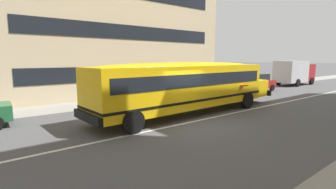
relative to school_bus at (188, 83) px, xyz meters
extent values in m
plane|color=#4C4C4F|center=(-1.49, -1.49, -1.71)|extent=(400.00, 400.00, 0.00)
cube|color=gray|center=(-1.49, 6.11, -1.70)|extent=(120.00, 3.00, 0.01)
cube|color=silver|center=(-1.49, -1.49, -1.70)|extent=(110.00, 0.16, 0.01)
cube|color=yellow|center=(-0.25, -0.01, -0.11)|extent=(11.06, 2.89, 2.19)
cube|color=yellow|center=(6.03, 0.22, -0.66)|extent=(1.67, 2.15, 1.10)
cube|color=black|center=(6.83, 0.25, -1.03)|extent=(0.29, 2.50, 0.36)
cube|color=black|center=(-5.81, -0.21, -1.03)|extent=(0.29, 2.50, 0.36)
cube|color=black|center=(-0.25, -0.01, 0.28)|extent=(10.40, 2.91, 0.64)
cube|color=black|center=(-0.25, -0.01, -0.76)|extent=(11.08, 2.92, 0.12)
ellipsoid|color=yellow|center=(-0.25, -0.01, 0.99)|extent=(10.61, 2.67, 0.36)
cylinder|color=red|center=(3.31, -1.31, -0.22)|extent=(0.45, 0.45, 0.03)
cylinder|color=black|center=(3.87, 1.39, -1.21)|extent=(1.01, 0.32, 1.00)
cylinder|color=black|center=(3.96, -1.10, -1.21)|extent=(1.01, 0.32, 1.00)
cylinder|color=black|center=(-4.46, 1.09, -1.21)|extent=(1.01, 0.32, 1.00)
cylinder|color=black|center=(-4.37, -1.41, -1.21)|extent=(1.01, 0.32, 1.00)
cube|color=maroon|center=(12.05, 3.37, -1.06)|extent=(3.98, 1.88, 0.70)
cube|color=black|center=(11.90, 3.38, -0.39)|extent=(2.27, 1.66, 0.64)
cylinder|color=black|center=(13.39, 4.16, -1.41)|extent=(0.61, 0.21, 0.60)
cylinder|color=black|center=(13.31, 2.46, -1.41)|extent=(0.61, 0.21, 0.60)
cylinder|color=black|center=(10.79, 4.28, -1.41)|extent=(0.61, 0.21, 0.60)
cylinder|color=black|center=(10.71, 2.58, -1.41)|extent=(0.61, 0.21, 0.60)
cube|color=maroon|center=(22.57, 3.78, -0.29)|extent=(1.81, 2.20, 2.00)
cube|color=black|center=(23.49, 3.78, 0.01)|extent=(0.04, 1.85, 0.70)
cube|color=#B7B7BC|center=(19.57, 3.77, -0.09)|extent=(4.21, 2.21, 2.40)
cylinder|color=black|center=(22.57, 4.88, -1.29)|extent=(0.84, 0.26, 0.84)
cylinder|color=black|center=(22.57, 2.68, -1.29)|extent=(0.84, 0.26, 0.84)
cylinder|color=black|center=(19.00, 4.87, -1.29)|extent=(0.84, 0.26, 0.84)
cylinder|color=black|center=(19.00, 2.67, -1.29)|extent=(0.84, 0.26, 0.84)
cube|color=#C6B28E|center=(0.89, 13.38, 6.29)|extent=(19.77, 11.54, 16.00)
cube|color=black|center=(0.89, 7.59, 0.21)|extent=(16.61, 0.04, 1.10)
cube|color=black|center=(0.89, 7.59, 3.41)|extent=(16.61, 0.04, 1.10)
camera|label=1|loc=(-9.41, -10.10, 1.33)|focal=26.75mm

